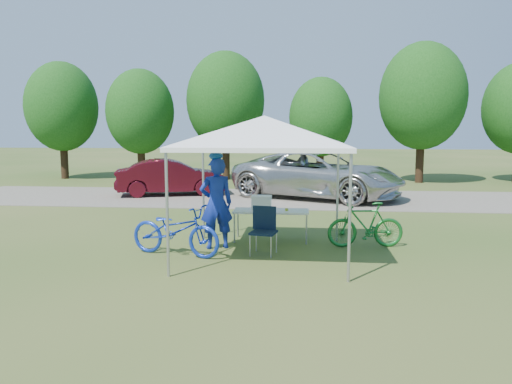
# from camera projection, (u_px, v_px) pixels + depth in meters

# --- Properties ---
(ground) EXTENTS (100.00, 100.00, 0.00)m
(ground) POSITION_uv_depth(u_px,v_px,m) (264.00, 256.00, 9.77)
(ground) COLOR #2D5119
(ground) RESTS_ON ground
(gravel_strip) EXTENTS (24.00, 5.00, 0.02)m
(gravel_strip) POSITION_uv_depth(u_px,v_px,m) (282.00, 198.00, 17.67)
(gravel_strip) COLOR gray
(gravel_strip) RESTS_ON ground
(canopy) EXTENTS (4.53, 4.53, 3.00)m
(canopy) POSITION_uv_depth(u_px,v_px,m) (264.00, 120.00, 9.43)
(canopy) COLOR #A5A5AA
(canopy) RESTS_ON ground
(treeline) EXTENTS (24.89, 4.28, 6.30)m
(treeline) POSITION_uv_depth(u_px,v_px,m) (282.00, 105.00, 23.21)
(treeline) COLOR #382314
(treeline) RESTS_ON ground
(folding_table) EXTENTS (1.66, 0.69, 0.68)m
(folding_table) POSITION_uv_depth(u_px,v_px,m) (271.00, 212.00, 11.06)
(folding_table) COLOR white
(folding_table) RESTS_ON ground
(folding_chair) EXTENTS (0.56, 0.58, 0.94)m
(folding_chair) POSITION_uv_depth(u_px,v_px,m) (264.00, 226.00, 9.93)
(folding_chair) COLOR black
(folding_chair) RESTS_ON ground
(cooler) EXTENTS (0.45, 0.30, 0.32)m
(cooler) POSITION_uv_depth(u_px,v_px,m) (262.00, 203.00, 11.05)
(cooler) COLOR white
(cooler) RESTS_ON folding_table
(ice_cream_cup) EXTENTS (0.07, 0.07, 0.06)m
(ice_cream_cup) POSITION_uv_depth(u_px,v_px,m) (287.00, 210.00, 10.97)
(ice_cream_cup) COLOR gold
(ice_cream_cup) RESTS_ON folding_table
(cyclist) EXTENTS (0.81, 0.67, 1.89)m
(cyclist) POSITION_uv_depth(u_px,v_px,m) (216.00, 203.00, 10.32)
(cyclist) COLOR #122697
(cyclist) RESTS_ON ground
(bike_blue) EXTENTS (2.03, 1.18, 1.01)m
(bike_blue) POSITION_uv_depth(u_px,v_px,m) (175.00, 230.00, 9.77)
(bike_blue) COLOR #1535BA
(bike_blue) RESTS_ON ground
(bike_green) EXTENTS (1.64, 0.65, 0.96)m
(bike_green) POSITION_uv_depth(u_px,v_px,m) (365.00, 225.00, 10.45)
(bike_green) COLOR #176926
(bike_green) RESTS_ON ground
(minivan) EXTENTS (6.61, 5.00, 1.67)m
(minivan) POSITION_uv_depth(u_px,v_px,m) (318.00, 174.00, 17.67)
(minivan) COLOR silver
(minivan) RESTS_ON gravel_strip
(sedan) EXTENTS (4.24, 2.51, 1.32)m
(sedan) POSITION_uv_depth(u_px,v_px,m) (171.00, 177.00, 18.47)
(sedan) COLOR #470B15
(sedan) RESTS_ON gravel_strip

